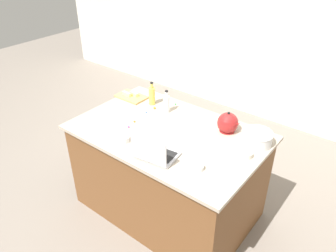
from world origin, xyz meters
name	(u,v)px	position (x,y,z in m)	size (l,w,h in m)	color
ground_plane	(168,207)	(0.00, 0.00, 0.00)	(12.00, 12.00, 0.00)	slate
wall_back	(280,27)	(0.00, 2.29, 1.30)	(8.00, 0.10, 2.60)	beige
island_counter	(168,172)	(0.00, 0.00, 0.45)	(1.63, 1.05, 0.90)	brown
laptop	(154,153)	(0.16, -0.37, 0.95)	(0.34, 0.27, 0.22)	#B7B7BC
mixing_bowl_large	(257,138)	(0.68, 0.29, 0.96)	(0.25, 0.25, 0.11)	white
bottle_oil	(152,95)	(-0.43, 0.30, 0.99)	(0.06, 0.06, 0.23)	#DBC64C
bottle_vinegar	(166,103)	(-0.22, 0.26, 0.99)	(0.06, 0.06, 0.22)	white
kettle	(228,123)	(0.40, 0.31, 0.98)	(0.21, 0.18, 0.20)	maroon
cutting_board	(131,97)	(-0.69, 0.27, 0.91)	(0.31, 0.20, 0.02)	tan
butter_stick_left	(127,94)	(-0.73, 0.25, 0.94)	(0.11, 0.04, 0.04)	#F4E58C
butter_stick_right	(134,94)	(-0.67, 0.30, 0.94)	(0.11, 0.04, 0.04)	#F4E58C
ramekin_small	(247,155)	(0.70, 0.08, 0.92)	(0.08, 0.08, 0.04)	beige
ramekin_medium	(124,139)	(-0.19, -0.35, 0.92)	(0.09, 0.09, 0.05)	white
ramekin_wide	(199,167)	(0.49, -0.27, 0.92)	(0.08, 0.08, 0.04)	white
candy_0	(129,127)	(-0.30, -0.17, 0.91)	(0.02, 0.02, 0.02)	#CC3399
candy_1	(150,96)	(-0.55, 0.40, 0.91)	(0.01, 0.01, 0.01)	green
candy_2	(155,108)	(-0.34, 0.23, 0.91)	(0.02, 0.02, 0.02)	orange
candy_3	(146,112)	(-0.35, 0.12, 0.91)	(0.01, 0.01, 0.01)	blue
candy_4	(230,126)	(0.39, 0.38, 0.91)	(0.02, 0.02, 0.02)	red
candy_5	(220,122)	(0.28, 0.39, 0.91)	(0.01, 0.01, 0.01)	#CC3399
candy_6	(134,122)	(-0.33, -0.07, 0.91)	(0.02, 0.02, 0.02)	orange
candy_7	(175,104)	(-0.24, 0.42, 0.91)	(0.02, 0.02, 0.02)	green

